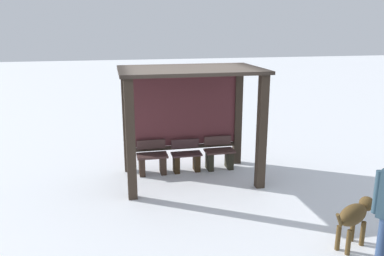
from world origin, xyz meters
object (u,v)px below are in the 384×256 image
Objects in this scene: bench_right_inside at (219,156)px; dog at (355,215)px; bench_left_inside at (152,161)px; bench_center_inside at (186,159)px; bus_shelter at (188,100)px.

dog is (1.04, -3.54, 0.21)m from bench_right_inside.
bench_left_inside is at bearing 125.92° from dog.
bench_center_inside is at bearing 179.96° from bench_right_inside.
bench_left_inside is 1.00× the size of bench_right_inside.
bench_right_inside reaches higher than bench_center_inside.
bench_center_inside is (0.76, 0.00, -0.01)m from bench_left_inside.
bus_shelter is 3.91× the size of bench_left_inside.
bench_center_inside is at bearing 116.95° from dog.
bench_right_inside is 3.69m from dog.
bus_shelter reaches higher than dog.
bench_left_inside is 1.04× the size of bench_center_inside.
bench_left_inside is 0.76m from bench_center_inside.
bench_left_inside reaches higher than bench_center_inside.
dog is (1.80, -3.34, -1.15)m from bus_shelter.
bench_center_inside is (0.00, 0.20, -1.36)m from bus_shelter.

